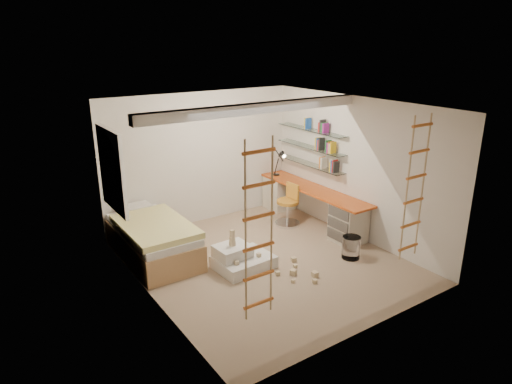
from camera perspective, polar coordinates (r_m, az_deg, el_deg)
floor at (r=7.73m, az=1.26°, el=-8.70°), size 4.50×4.50×0.00m
ceiling_beam at (r=7.18m, az=-0.00°, el=10.41°), size 4.00×0.18×0.16m
window_frame at (r=7.63m, az=-17.59°, el=2.58°), size 0.06×1.15×1.35m
window_blind at (r=7.64m, az=-17.30°, el=2.63°), size 0.02×1.00×1.20m
rope_ladder_left at (r=5.08m, az=0.36°, el=-4.99°), size 0.41×0.04×2.13m
rope_ladder_right at (r=6.88m, az=19.24°, el=0.37°), size 0.41×0.04×2.13m
waste_bin at (r=7.93m, az=11.81°, el=-6.79°), size 0.31×0.31×0.39m
desk at (r=9.16m, az=6.94°, el=-1.55°), size 0.56×2.80×0.75m
shelves at (r=9.14m, az=6.84°, el=5.58°), size 0.25×1.80×0.71m
bed at (r=7.94m, az=-12.76°, el=-5.76°), size 1.02×2.00×0.69m
task_lamp at (r=9.63m, az=3.17°, el=4.12°), size 0.14×0.36×0.57m
swivel_chair at (r=9.09m, az=4.05°, el=-2.26°), size 0.53×0.53×0.84m
play_platform at (r=7.48m, az=-1.95°, el=-8.36°), size 0.93×0.74×0.40m
toy_blocks at (r=7.34m, az=2.25°, el=-8.58°), size 1.12×1.22×0.67m
books at (r=9.12m, az=6.86°, el=6.29°), size 0.14×0.64×0.92m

